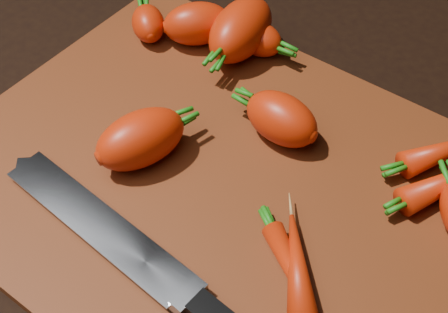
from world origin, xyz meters
The scene contains 11 objects.
ground centered at (0.00, 0.00, -0.01)m, with size 2.00×2.00×0.01m, color black.
cutting_board centered at (0.00, 0.00, 0.01)m, with size 0.50×0.40×0.01m, color #5D270F.
carrot_0 centered at (-0.14, 0.15, 0.04)m, with size 0.08×0.05×0.05m, color red.
carrot_1 centered at (-0.19, 0.12, 0.03)m, with size 0.05×0.04×0.04m, color red.
carrot_2 centered at (-0.09, 0.16, 0.04)m, with size 0.10×0.06×0.06m, color red.
carrot_3 centered at (-0.07, -0.02, 0.04)m, with size 0.09×0.05×0.05m, color red.
carrot_4 centered at (0.02, 0.08, 0.04)m, with size 0.08×0.05×0.05m, color red.
carrot_5 centered at (-0.07, 0.17, 0.03)m, with size 0.06×0.04×0.04m, color red.
carrot_8 centered at (0.12, -0.06, 0.02)m, with size 0.11×0.02×0.02m, color red.
carrot_9 centered at (0.12, -0.05, 0.03)m, with size 0.10×0.03×0.03m, color red.
knife centered at (-0.03, -0.11, 0.02)m, with size 0.34×0.05×0.02m.
Camera 1 is at (0.23, -0.29, 0.47)m, focal length 50.00 mm.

